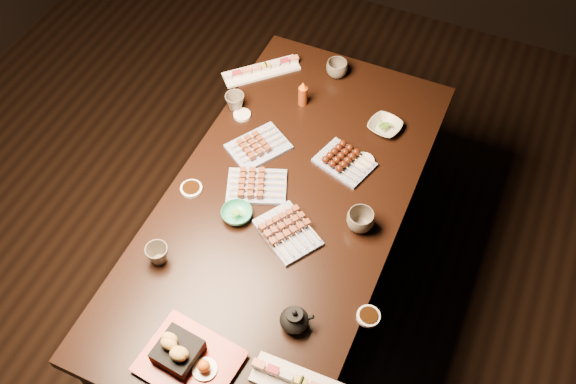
# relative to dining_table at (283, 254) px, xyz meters

# --- Properties ---
(ground) EXTENTS (5.00, 5.00, 0.00)m
(ground) POSITION_rel_dining_table_xyz_m (-0.37, -0.20, -0.38)
(ground) COLOR black
(ground) RESTS_ON ground
(dining_table) EXTENTS (1.25, 1.95, 0.75)m
(dining_table) POSITION_rel_dining_table_xyz_m (0.00, 0.00, 0.00)
(dining_table) COLOR black
(dining_table) RESTS_ON ground
(sushi_platter_far) EXTENTS (0.32, 0.32, 0.04)m
(sushi_platter_far) POSITION_rel_dining_table_xyz_m (-0.40, 0.64, 0.40)
(sushi_platter_far) COLOR white
(sushi_platter_far) RESTS_ON dining_table
(yakitori_plate_center) EXTENTS (0.28, 0.25, 0.06)m
(yakitori_plate_center) POSITION_rel_dining_table_xyz_m (-0.13, 0.03, 0.40)
(yakitori_plate_center) COLOR #828EB6
(yakitori_plate_center) RESTS_ON dining_table
(yakitori_plate_right) EXTENTS (0.29, 0.27, 0.06)m
(yakitori_plate_right) POSITION_rel_dining_table_xyz_m (0.07, -0.12, 0.41)
(yakitori_plate_right) COLOR #828EB6
(yakitori_plate_right) RESTS_ON dining_table
(yakitori_plate_left) EXTENTS (0.27, 0.29, 0.06)m
(yakitori_plate_left) POSITION_rel_dining_table_xyz_m (-0.21, 0.22, 0.41)
(yakitori_plate_left) COLOR #828EB6
(yakitori_plate_left) RESTS_ON dining_table
(tsukune_plate) EXTENTS (0.26, 0.22, 0.06)m
(tsukune_plate) POSITION_rel_dining_table_xyz_m (0.15, 0.29, 0.40)
(tsukune_plate) COLOR #828EB6
(tsukune_plate) RESTS_ON dining_table
(edamame_bowl_green) EXTENTS (0.15, 0.15, 0.04)m
(edamame_bowl_green) POSITION_rel_dining_table_xyz_m (-0.14, -0.12, 0.39)
(edamame_bowl_green) COLOR #339D78
(edamame_bowl_green) RESTS_ON dining_table
(edamame_bowl_cream) EXTENTS (0.16, 0.16, 0.03)m
(edamame_bowl_cream) POSITION_rel_dining_table_xyz_m (0.24, 0.54, 0.39)
(edamame_bowl_cream) COLOR beige
(edamame_bowl_cream) RESTS_ON dining_table
(tempura_tray) EXTENTS (0.34, 0.28, 0.11)m
(tempura_tray) POSITION_rel_dining_table_xyz_m (-0.02, -0.71, 0.43)
(tempura_tray) COLOR black
(tempura_tray) RESTS_ON dining_table
(teacup_near_left) EXTENTS (0.09, 0.09, 0.08)m
(teacup_near_left) POSITION_rel_dining_table_xyz_m (-0.31, -0.41, 0.41)
(teacup_near_left) COLOR brown
(teacup_near_left) RESTS_ON dining_table
(teacup_mid_right) EXTENTS (0.11, 0.11, 0.08)m
(teacup_mid_right) POSITION_rel_dining_table_xyz_m (0.31, 0.02, 0.42)
(teacup_mid_right) COLOR brown
(teacup_mid_right) RESTS_ON dining_table
(teacup_far_left) EXTENTS (0.10, 0.10, 0.08)m
(teacup_far_left) POSITION_rel_dining_table_xyz_m (-0.40, 0.39, 0.41)
(teacup_far_left) COLOR brown
(teacup_far_left) RESTS_ON dining_table
(teacup_far_right) EXTENTS (0.13, 0.13, 0.08)m
(teacup_far_right) POSITION_rel_dining_table_xyz_m (-0.07, 0.76, 0.41)
(teacup_far_right) COLOR brown
(teacup_far_right) RESTS_ON dining_table
(teapot) EXTENTS (0.16, 0.16, 0.10)m
(teapot) POSITION_rel_dining_table_xyz_m (0.24, -0.45, 0.43)
(teapot) COLOR black
(teapot) RESTS_ON dining_table
(condiment_bottle) EXTENTS (0.05, 0.05, 0.13)m
(condiment_bottle) POSITION_rel_dining_table_xyz_m (-0.14, 0.53, 0.44)
(condiment_bottle) COLOR maroon
(condiment_bottle) RESTS_ON dining_table
(sauce_dish_west) EXTENTS (0.12, 0.12, 0.02)m
(sauce_dish_west) POSITION_rel_dining_table_xyz_m (-0.36, -0.08, 0.38)
(sauce_dish_west) COLOR white
(sauce_dish_west) RESTS_ON dining_table
(sauce_dish_east) EXTENTS (0.10, 0.10, 0.02)m
(sauce_dish_east) POSITION_rel_dining_table_xyz_m (0.22, 0.33, 0.38)
(sauce_dish_east) COLOR white
(sauce_dish_east) RESTS_ON dining_table
(sauce_dish_se) EXTENTS (0.10, 0.10, 0.01)m
(sauce_dish_se) POSITION_rel_dining_table_xyz_m (0.47, -0.32, 0.38)
(sauce_dish_se) COLOR white
(sauce_dish_se) RESTS_ON dining_table
(sauce_dish_nw) EXTENTS (0.09, 0.09, 0.01)m
(sauce_dish_nw) POSITION_rel_dining_table_xyz_m (-0.36, 0.36, 0.38)
(sauce_dish_nw) COLOR white
(sauce_dish_nw) RESTS_ON dining_table
(chopsticks_near) EXTENTS (0.10, 0.21, 0.01)m
(chopsticks_near) POSITION_rel_dining_table_xyz_m (-0.03, -0.80, 0.38)
(chopsticks_near) COLOR black
(chopsticks_near) RESTS_ON dining_table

